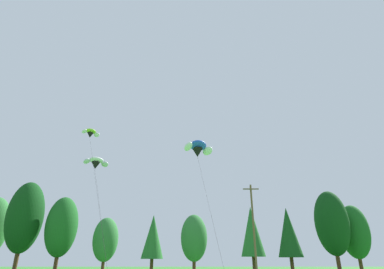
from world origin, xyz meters
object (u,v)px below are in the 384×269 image
at_px(utility_pole, 254,228).
at_px(parafoil_kite_far_lime_white, 91,133).
at_px(parafoil_kite_high_white, 96,163).
at_px(parafoil_kite_mid_blue_white, 198,149).

xyz_separation_m(utility_pole, parafoil_kite_far_lime_white, (-23.38, -0.15, 13.53)).
xyz_separation_m(parafoil_kite_high_white, parafoil_kite_far_lime_white, (-1.92, 1.72, 5.14)).
bearing_deg(parafoil_kite_mid_blue_white, parafoil_kite_far_lime_white, 142.00).
xyz_separation_m(parafoil_kite_mid_blue_white, parafoil_kite_far_lime_white, (-15.71, 12.28, 6.87)).
bearing_deg(parafoil_kite_far_lime_white, parafoil_kite_mid_blue_white, -38.00).
bearing_deg(parafoil_kite_far_lime_white, parafoil_kite_high_white, -41.87).
distance_m(parafoil_kite_mid_blue_white, parafoil_kite_far_lime_white, 21.09).
bearing_deg(utility_pole, parafoil_kite_mid_blue_white, -121.69).
bearing_deg(parafoil_kite_mid_blue_white, utility_pole, 58.31).
xyz_separation_m(utility_pole, parafoil_kite_high_white, (-21.46, -1.87, 8.40)).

